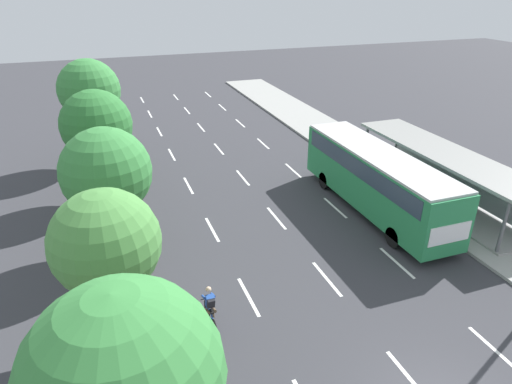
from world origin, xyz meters
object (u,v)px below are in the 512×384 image
Objects in this scene: median_tree_third at (106,172)px; bus_shelter at (444,170)px; median_tree_nearest at (124,378)px; median_tree_fifth at (89,90)px; bus at (376,176)px; median_tree_second at (106,243)px; cyclist at (210,310)px; median_tree_fourth at (96,125)px.

bus_shelter is at bearing -1.77° from median_tree_third.
median_tree_fifth is at bearing 90.02° from median_tree_nearest.
median_tree_second is (-13.70, -5.71, 2.08)m from bus.
bus_shelter is 18.95m from median_tree_second.
median_tree_third is at bearing 88.84° from median_tree_nearest.
median_tree_fourth is (-2.91, 12.27, 3.57)m from cyclist.
median_tree_nearest is 1.12× the size of median_tree_third.
bus_shelter is at bearing -35.28° from median_tree_fifth.
median_tree_fifth is (-17.90, 12.67, 3.09)m from bus_shelter.
median_tree_fourth reaches higher than median_tree_second.
cyclist is at bearing -80.59° from median_tree_fifth.
median_tree_second is 0.94× the size of median_tree_fourth.
median_tree_fourth is (-0.12, 6.06, 0.32)m from median_tree_third.
bus_shelter is at bearing 20.86° from cyclist.
median_tree_third is at bearing -88.79° from median_tree_fifth.
bus is 1.72× the size of median_tree_nearest.
median_tree_nearest is at bearing -117.12° from cyclist.
median_tree_third is at bearing 114.14° from cyclist.
cyclist is at bearing -65.86° from median_tree_third.
bus_shelter is 17.79m from median_tree_third.
median_tree_fifth reaches higher than cyclist.
median_tree_nearest is at bearing -90.38° from median_tree_fourth.
bus reaches higher than bus_shelter.
median_tree_fifth is at bearing 144.72° from bus_shelter.
cyclist is 0.31× the size of median_tree_third.
bus is at bearing 40.86° from median_tree_nearest.
cyclist is 0.27× the size of median_tree_fifth.
median_tree_third is at bearing 178.23° from bus_shelter.
median_tree_fifth is (-0.01, 24.24, 0.24)m from median_tree_nearest.
median_tree_second is (-17.98, -5.52, 2.28)m from bus_shelter.
median_tree_nearest is at bearing -89.15° from median_tree_second.
cyclist is 0.30× the size of median_tree_fourth.
median_tree_third is (-17.65, 0.55, 2.17)m from bus_shelter.
bus is at bearing 177.34° from bus_shelter.
median_tree_fourth reaches higher than bus.
median_tree_second is at bearing -90.25° from median_tree_fifth.
median_tree_second is at bearing 90.85° from median_tree_nearest.
median_tree_second is 6.07m from median_tree_third.
median_tree_nearest is 1.07× the size of median_tree_fourth.
median_tree_nearest is at bearing -147.10° from bus_shelter.
median_tree_second is at bearing -91.00° from median_tree_fourth.
median_tree_second reaches higher than bus.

